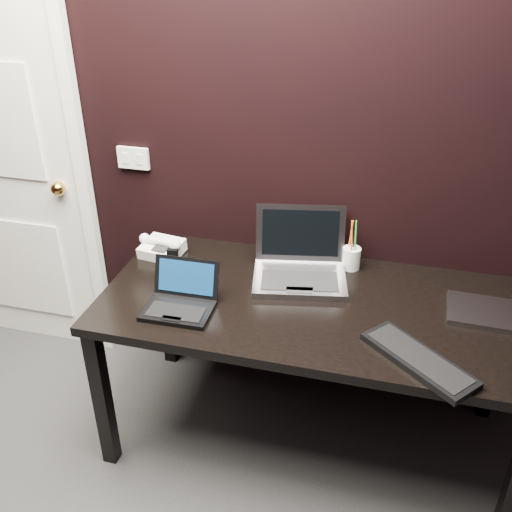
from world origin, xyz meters
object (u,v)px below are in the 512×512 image
(mobile_phone, at_px, (173,262))
(desk, at_px, (312,318))
(ext_keyboard, at_px, (418,360))
(closed_laptop, at_px, (488,313))
(pen_cup, at_px, (351,257))
(silver_laptop, at_px, (300,266))
(netbook, at_px, (180,301))
(desk_phone, at_px, (162,248))

(mobile_phone, bearing_deg, desk, -8.24)
(ext_keyboard, distance_m, closed_laptop, 0.44)
(desk, distance_m, pen_cup, 0.35)
(silver_laptop, bearing_deg, mobile_phone, -171.35)
(closed_laptop, relative_size, mobile_phone, 3.17)
(desk, xyz_separation_m, mobile_phone, (-0.63, 0.09, 0.11))
(netbook, relative_size, ext_keyboard, 0.66)
(mobile_phone, distance_m, pen_cup, 0.78)
(mobile_phone, height_order, pen_cup, pen_cup)
(desk, height_order, silver_laptop, silver_laptop)
(closed_laptop, bearing_deg, ext_keyboard, -125.72)
(closed_laptop, height_order, mobile_phone, mobile_phone)
(silver_laptop, relative_size, desk_phone, 2.06)
(desk, height_order, mobile_phone, mobile_phone)
(silver_laptop, relative_size, ext_keyboard, 1.09)
(ext_keyboard, bearing_deg, pen_cup, 117.20)
(netbook, bearing_deg, closed_laptop, 12.40)
(closed_laptop, height_order, pen_cup, pen_cup)
(netbook, bearing_deg, mobile_phone, 117.35)
(silver_laptop, xyz_separation_m, pen_cup, (0.20, 0.13, 0.00))
(silver_laptop, bearing_deg, pen_cup, 31.98)
(mobile_phone, bearing_deg, closed_laptop, -0.51)
(desk_phone, height_order, mobile_phone, same)
(netbook, height_order, silver_laptop, silver_laptop)
(silver_laptop, height_order, desk_phone, silver_laptop)
(netbook, height_order, pen_cup, pen_cup)
(ext_keyboard, bearing_deg, desk, 146.18)
(ext_keyboard, height_order, pen_cup, pen_cup)
(mobile_phone, bearing_deg, pen_cup, 15.69)
(desk_phone, bearing_deg, closed_laptop, -4.84)
(netbook, relative_size, desk_phone, 1.24)
(silver_laptop, height_order, pen_cup, silver_laptop)
(netbook, bearing_deg, silver_laptop, 40.74)
(ext_keyboard, bearing_deg, silver_laptop, 138.10)
(netbook, xyz_separation_m, pen_cup, (0.61, 0.48, 0.02))
(desk, bearing_deg, closed_laptop, 6.89)
(closed_laptop, xyz_separation_m, desk_phone, (-1.39, 0.12, 0.03))
(desk, xyz_separation_m, closed_laptop, (0.66, 0.08, 0.09))
(silver_laptop, height_order, mobile_phone, silver_laptop)
(silver_laptop, distance_m, pen_cup, 0.24)
(ext_keyboard, relative_size, mobile_phone, 4.24)
(silver_laptop, xyz_separation_m, mobile_phone, (-0.54, -0.08, -0.01))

